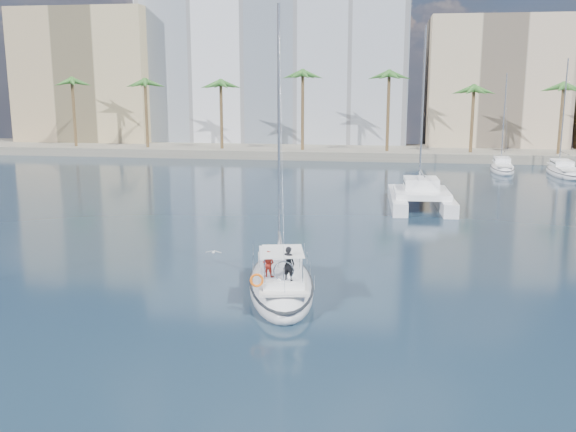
# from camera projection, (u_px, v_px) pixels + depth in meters

# --- Properties ---
(ground) EXTENTS (160.00, 160.00, 0.00)m
(ground) POSITION_uv_depth(u_px,v_px,m) (269.00, 279.00, 34.89)
(ground) COLOR black
(ground) RESTS_ON ground
(quay) EXTENTS (120.00, 14.00, 1.20)m
(quay) POSITION_uv_depth(u_px,v_px,m) (344.00, 152.00, 93.80)
(quay) COLOR gray
(quay) RESTS_ON ground
(building_modern) EXTENTS (42.00, 16.00, 28.00)m
(building_modern) POSITION_uv_depth(u_px,v_px,m) (277.00, 61.00, 104.47)
(building_modern) COLOR silver
(building_modern) RESTS_ON ground
(building_tan_left) EXTENTS (22.00, 14.00, 22.00)m
(building_tan_left) POSITION_uv_depth(u_px,v_px,m) (94.00, 80.00, 105.66)
(building_tan_left) COLOR tan
(building_tan_left) RESTS_ON ground
(building_beige) EXTENTS (20.00, 14.00, 20.00)m
(building_beige) POSITION_uv_depth(u_px,v_px,m) (494.00, 86.00, 97.33)
(building_beige) COLOR tan
(building_beige) RESTS_ON ground
(palm_left) EXTENTS (3.60, 3.60, 12.30)m
(palm_left) POSITION_uv_depth(u_px,v_px,m) (109.00, 84.00, 93.01)
(palm_left) COLOR brown
(palm_left) RESTS_ON ground
(palm_centre) EXTENTS (3.60, 3.60, 12.30)m
(palm_centre) POSITION_uv_depth(u_px,v_px,m) (343.00, 84.00, 87.96)
(palm_centre) COLOR brown
(palm_centre) RESTS_ON ground
(main_sloop) EXTENTS (5.23, 10.62, 15.11)m
(main_sloop) POSITION_uv_depth(u_px,v_px,m) (281.00, 282.00, 32.69)
(main_sloop) COLOR silver
(main_sloop) RESTS_ON ground
(catamaran) EXTENTS (5.52, 10.45, 15.18)m
(catamaran) POSITION_uv_depth(u_px,v_px,m) (421.00, 194.00, 55.02)
(catamaran) COLOR silver
(catamaran) RESTS_ON ground
(seagull) EXTENTS (0.97, 0.41, 0.18)m
(seagull) POSITION_uv_depth(u_px,v_px,m) (214.00, 252.00, 37.26)
(seagull) COLOR silver
(seagull) RESTS_ON ground
(moored_yacht_a) EXTENTS (3.37, 9.52, 11.90)m
(moored_yacht_a) POSITION_uv_depth(u_px,v_px,m) (502.00, 171.00, 77.40)
(moored_yacht_a) COLOR silver
(moored_yacht_a) RESTS_ON ground
(moored_yacht_b) EXTENTS (3.32, 10.83, 13.72)m
(moored_yacht_b) POSITION_uv_depth(u_px,v_px,m) (563.00, 175.00, 74.50)
(moored_yacht_b) COLOR silver
(moored_yacht_b) RESTS_ON ground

